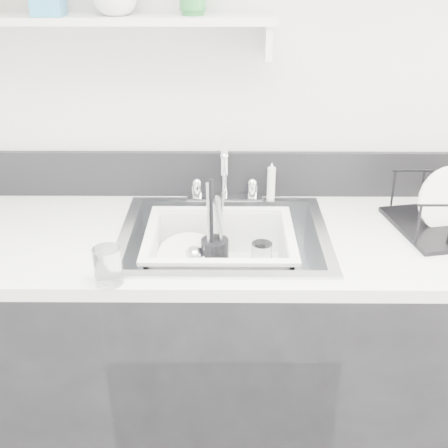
{
  "coord_description": "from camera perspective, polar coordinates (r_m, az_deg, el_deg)",
  "views": [
    {
      "loc": [
        0.01,
        -0.34,
        1.73
      ],
      "look_at": [
        0.0,
        1.14,
        0.98
      ],
      "focal_mm": 45.0,
      "sensor_mm": 36.0,
      "label": 1
    }
  ],
  "objects": [
    {
      "name": "counter_run",
      "position": [
        1.98,
        0.01,
        -12.86
      ],
      "size": [
        3.2,
        0.62,
        0.92
      ],
      "color": "black",
      "rests_on": "ground"
    },
    {
      "name": "backsplash",
      "position": [
        1.97,
        0.07,
        5.1
      ],
      "size": [
        3.2,
        0.02,
        0.16
      ],
      "primitive_type": "cube",
      "color": "black",
      "rests_on": "counter_run"
    },
    {
      "name": "sink",
      "position": [
        1.77,
        0.01,
        -3.6
      ],
      "size": [
        0.64,
        0.52,
        0.2
      ],
      "primitive_type": null,
      "color": "silver",
      "rests_on": "counter_run"
    },
    {
      "name": "faucet",
      "position": [
        1.92,
        0.06,
        3.97
      ],
      "size": [
        0.26,
        0.18,
        0.23
      ],
      "color": "silver",
      "rests_on": "counter_run"
    },
    {
      "name": "side_sprayer",
      "position": [
        1.94,
        4.82,
        4.32
      ],
      "size": [
        0.03,
        0.03,
        0.14
      ],
      "primitive_type": "cylinder",
      "color": "white",
      "rests_on": "counter_run"
    },
    {
      "name": "wall_shelf",
      "position": [
        1.81,
        -11.78,
        19.45
      ],
      "size": [
        1.0,
        0.16,
        0.12
      ],
      "color": "silver",
      "rests_on": "room_shell"
    },
    {
      "name": "wash_tub",
      "position": [
        1.76,
        -0.42,
        -3.31
      ],
      "size": [
        0.46,
        0.38,
        0.18
      ],
      "primitive_type": null,
      "rotation": [
        0.0,
        0.0,
        -0.01
      ],
      "color": "white",
      "rests_on": "sink"
    },
    {
      "name": "plate_stack",
      "position": [
        1.8,
        -3.05,
        -4.47
      ],
      "size": [
        0.27,
        0.26,
        0.11
      ],
      "rotation": [
        0.0,
        0.0,
        0.01
      ],
      "color": "white",
      "rests_on": "wash_tub"
    },
    {
      "name": "utensil_cup",
      "position": [
        1.81,
        -0.94,
        -2.94
      ],
      "size": [
        0.09,
        0.09,
        0.3
      ],
      "rotation": [
        0.0,
        0.0,
        0.41
      ],
      "color": "black",
      "rests_on": "wash_tub"
    },
    {
      "name": "ladle",
      "position": [
        1.76,
        -1.95,
        -4.73
      ],
      "size": [
        0.22,
        0.28,
        0.08
      ],
      "primitive_type": null,
      "rotation": [
        0.0,
        0.0,
        -1.01
      ],
      "color": "silver",
      "rests_on": "wash_tub"
    },
    {
      "name": "tumbler_in_tub",
      "position": [
        1.82,
        3.84,
        -3.33
      ],
      "size": [
        0.07,
        0.07,
        0.1
      ],
      "primitive_type": "cylinder",
      "rotation": [
        0.0,
        0.0,
        -0.05
      ],
      "color": "white",
      "rests_on": "wash_tub"
    },
    {
      "name": "tumbler_counter",
      "position": [
        1.49,
        -11.71,
        -4.21
      ],
      "size": [
        0.08,
        0.08,
        0.1
      ],
      "primitive_type": "cylinder",
      "rotation": [
        0.0,
        0.0,
        -0.1
      ],
      "color": "white",
      "rests_on": "counter_run"
    },
    {
      "name": "bowl_small",
      "position": [
        1.75,
        3.28,
        -5.97
      ],
      "size": [
        0.11,
        0.11,
        0.03
      ],
      "primitive_type": "imported",
      "rotation": [
        0.0,
        0.0,
        -0.18
      ],
      "color": "white",
      "rests_on": "wash_tub"
    }
  ]
}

